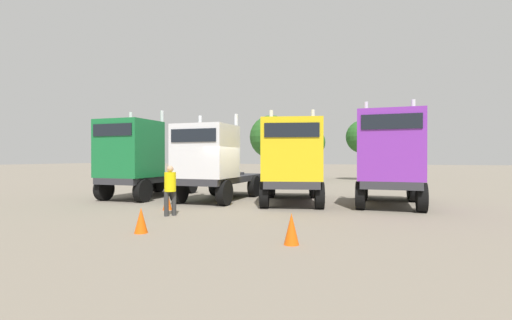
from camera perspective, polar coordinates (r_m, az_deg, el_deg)
ground at (r=15.36m, az=-2.50°, el=-7.25°), size 200.00×200.00×0.00m
semi_truck_green at (r=18.56m, az=-18.47°, el=0.19°), size 2.66×5.73×4.41m
semi_truck_white at (r=16.72m, az=-6.86°, el=-0.41°), size 2.73×6.16×4.09m
semi_truck_yellow at (r=15.59m, az=5.74°, el=-0.09°), size 3.72×6.57×4.22m
semi_truck_purple at (r=15.62m, az=20.52°, el=0.29°), size 2.65×5.73×4.48m
visitor_in_hivis at (r=12.89m, az=-13.53°, el=-4.16°), size 0.56×0.56×1.76m
traffic_cone_near at (r=10.26m, az=-17.86°, el=-9.13°), size 0.36×0.36×0.69m
traffic_cone_mid at (r=14.42m, az=-13.96°, el=-6.35°), size 0.36×0.36×0.70m
traffic_cone_far at (r=8.54m, az=5.67°, el=-10.88°), size 0.36×0.36×0.74m
oak_far_left at (r=36.10m, az=2.43°, el=3.70°), size 4.33×4.33×6.32m
oak_far_centre at (r=33.51m, az=8.61°, el=2.74°), size 2.81×2.81×4.87m
oak_far_right at (r=33.87m, az=16.66°, el=3.52°), size 3.02×3.02×5.46m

